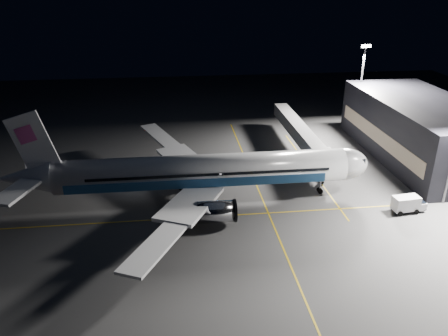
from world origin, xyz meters
TOP-DOWN VIEW (x-y plane):
  - ground at (0.00, 0.00)m, footprint 200.00×200.00m
  - guide_line_main at (10.00, 0.00)m, footprint 0.25×80.00m
  - guide_line_cross at (0.00, -6.00)m, footprint 70.00×0.25m
  - guide_line_side at (22.00, 10.00)m, footprint 0.25×40.00m
  - airliner at (-1.08, 0.00)m, footprint 61.48×54.22m
  - terminal at (45.98, 14.00)m, footprint 18.12×40.00m
  - jet_bridge at (22.00, 18.06)m, footprint 3.60×34.40m
  - floodlight_mast_north at (40.00, 31.99)m, footprint 2.40×0.68m
  - service_truck at (32.49, -8.16)m, footprint 5.56×2.78m
  - baggage_tug at (-12.19, 13.21)m, footprint 2.57×2.19m
  - safety_cone_a at (-5.32, 10.63)m, footprint 0.45×0.45m
  - safety_cone_b at (6.00, 13.29)m, footprint 0.45×0.45m
  - safety_cone_c at (-4.86, 13.67)m, footprint 0.37×0.37m

SIDE VIEW (x-z plane):
  - ground at x=0.00m, z-range 0.00..0.00m
  - guide_line_main at x=10.00m, z-range 0.00..0.01m
  - guide_line_cross at x=0.00m, z-range 0.00..0.01m
  - guide_line_side at x=22.00m, z-range 0.00..0.01m
  - safety_cone_c at x=-4.86m, z-range 0.00..0.56m
  - safety_cone_a at x=-5.32m, z-range 0.00..0.67m
  - safety_cone_b at x=6.00m, z-range 0.00..0.68m
  - baggage_tug at x=-12.19m, z-range -0.07..1.62m
  - service_truck at x=32.49m, z-range 0.10..2.84m
  - jet_bridge at x=22.00m, z-range 1.43..7.73m
  - airliner at x=-1.08m, z-range -3.16..13.48m
  - terminal at x=45.98m, z-range 0.00..12.00m
  - floodlight_mast_north at x=40.00m, z-range 2.02..22.72m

